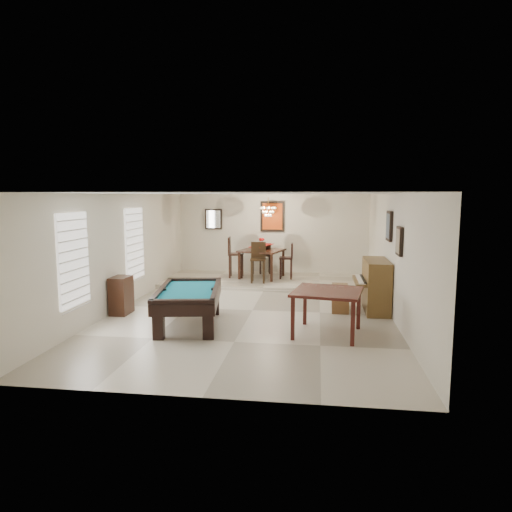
% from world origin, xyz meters
% --- Properties ---
extents(ground_plane, '(6.00, 9.00, 0.02)m').
position_xyz_m(ground_plane, '(0.00, 0.00, -0.01)').
color(ground_plane, beige).
extents(wall_back, '(6.00, 0.04, 2.60)m').
position_xyz_m(wall_back, '(0.00, 4.50, 1.30)').
color(wall_back, silver).
rests_on(wall_back, ground_plane).
extents(wall_front, '(6.00, 0.04, 2.60)m').
position_xyz_m(wall_front, '(0.00, -4.50, 1.30)').
color(wall_front, silver).
rests_on(wall_front, ground_plane).
extents(wall_left, '(0.04, 9.00, 2.60)m').
position_xyz_m(wall_left, '(-3.00, 0.00, 1.30)').
color(wall_left, silver).
rests_on(wall_left, ground_plane).
extents(wall_right, '(0.04, 9.00, 2.60)m').
position_xyz_m(wall_right, '(3.00, 0.00, 1.30)').
color(wall_right, silver).
rests_on(wall_right, ground_plane).
extents(ceiling, '(6.00, 9.00, 0.04)m').
position_xyz_m(ceiling, '(0.00, 0.00, 2.60)').
color(ceiling, white).
rests_on(ceiling, wall_back).
extents(dining_step, '(6.00, 2.50, 0.12)m').
position_xyz_m(dining_step, '(0.00, 3.25, 0.06)').
color(dining_step, beige).
rests_on(dining_step, ground_plane).
extents(window_left_front, '(0.06, 1.00, 1.70)m').
position_xyz_m(window_left_front, '(-2.97, -2.20, 1.40)').
color(window_left_front, white).
rests_on(window_left_front, wall_left).
extents(window_left_rear, '(0.06, 1.00, 1.70)m').
position_xyz_m(window_left_rear, '(-2.97, 0.60, 1.40)').
color(window_left_rear, white).
rests_on(window_left_rear, wall_left).
extents(pool_table, '(1.48, 2.29, 0.71)m').
position_xyz_m(pool_table, '(-1.07, -1.36, 0.36)').
color(pool_table, black).
rests_on(pool_table, ground_plane).
extents(square_table, '(1.40, 1.40, 0.83)m').
position_xyz_m(square_table, '(1.62, -1.57, 0.42)').
color(square_table, '#38120E').
rests_on(square_table, ground_plane).
extents(upright_piano, '(0.77, 1.37, 1.14)m').
position_xyz_m(upright_piano, '(2.60, 0.33, 0.57)').
color(upright_piano, brown).
rests_on(upright_piano, ground_plane).
extents(piano_bench, '(0.38, 0.95, 0.52)m').
position_xyz_m(piano_bench, '(1.95, 0.36, 0.26)').
color(piano_bench, brown).
rests_on(piano_bench, ground_plane).
extents(apothecary_chest, '(0.36, 0.55, 0.82)m').
position_xyz_m(apothecary_chest, '(-2.78, -0.68, 0.41)').
color(apothecary_chest, black).
rests_on(apothecary_chest, ground_plane).
extents(dining_table, '(1.42, 1.42, 0.96)m').
position_xyz_m(dining_table, '(-0.21, 3.45, 0.60)').
color(dining_table, black).
rests_on(dining_table, dining_step).
extents(flower_vase, '(0.18, 0.18, 0.24)m').
position_xyz_m(flower_vase, '(-0.21, 3.45, 1.20)').
color(flower_vase, '#AD0F0E').
rests_on(flower_vase, dining_table).
extents(dining_chair_south, '(0.45, 0.45, 1.13)m').
position_xyz_m(dining_chair_south, '(-0.22, 2.68, 0.69)').
color(dining_chair_south, black).
rests_on(dining_chair_south, dining_step).
extents(dining_chair_north, '(0.40, 0.40, 0.97)m').
position_xyz_m(dining_chair_north, '(-0.20, 4.20, 0.61)').
color(dining_chair_north, black).
rests_on(dining_chair_north, dining_step).
extents(dining_chair_west, '(0.49, 0.49, 1.21)m').
position_xyz_m(dining_chair_west, '(-0.98, 3.41, 0.72)').
color(dining_chair_west, black).
rests_on(dining_chair_west, dining_step).
extents(dining_chair_east, '(0.40, 0.40, 1.05)m').
position_xyz_m(dining_chair_east, '(0.51, 3.40, 0.64)').
color(dining_chair_east, black).
rests_on(dining_chair_east, dining_step).
extents(chandelier, '(0.44, 0.44, 0.60)m').
position_xyz_m(chandelier, '(0.00, 3.20, 2.20)').
color(chandelier, '#FFE5B2').
rests_on(chandelier, ceiling).
extents(back_painting, '(0.75, 0.06, 0.95)m').
position_xyz_m(back_painting, '(0.00, 4.46, 1.90)').
color(back_painting, '#D84C14').
rests_on(back_painting, wall_back).
extents(back_mirror, '(0.55, 0.06, 0.65)m').
position_xyz_m(back_mirror, '(-1.90, 4.46, 1.80)').
color(back_mirror, white).
rests_on(back_mirror, wall_back).
extents(right_picture_upper, '(0.06, 0.55, 0.65)m').
position_xyz_m(right_picture_upper, '(2.96, 0.30, 1.90)').
color(right_picture_upper, slate).
rests_on(right_picture_upper, wall_right).
extents(right_picture_lower, '(0.06, 0.45, 0.55)m').
position_xyz_m(right_picture_lower, '(2.96, -1.00, 1.70)').
color(right_picture_lower, gray).
rests_on(right_picture_lower, wall_right).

